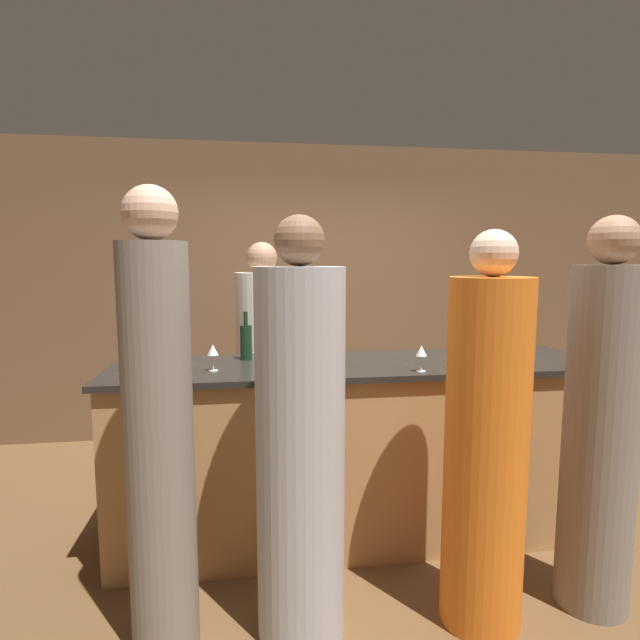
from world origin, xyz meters
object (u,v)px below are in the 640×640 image
object	(u,v)px
bartender	(264,376)
guest_1	(159,437)
wine_bottle_0	(246,341)
ice_bucket	(170,348)
guest_2	(300,448)
guest_0	(486,447)
guest_3	(601,430)

from	to	relation	value
bartender	guest_1	world-z (taller)	guest_1
bartender	wine_bottle_0	bearing A→B (deg)	78.76
bartender	ice_bucket	size ratio (longest dim) A/B	9.21
guest_2	ice_bucket	world-z (taller)	guest_2
guest_1	wine_bottle_0	size ratio (longest dim) A/B	6.68
bartender	wine_bottle_0	world-z (taller)	bartender
guest_0	ice_bucket	xyz separation A→B (m)	(-1.53, 0.91, 0.34)
guest_2	ice_bucket	xyz separation A→B (m)	(-0.68, 0.86, 0.32)
guest_2	ice_bucket	distance (m)	1.14
guest_0	guest_3	size ratio (longest dim) A/B	0.96
guest_3	wine_bottle_0	bearing A→B (deg)	149.95
guest_0	ice_bucket	world-z (taller)	guest_0
wine_bottle_0	guest_2	bearing A→B (deg)	-76.00
wine_bottle_0	guest_0	bearing A→B (deg)	-42.78
wine_bottle_0	ice_bucket	bearing A→B (deg)	-167.30
guest_0	guest_1	world-z (taller)	guest_1
guest_2	wine_bottle_0	xyz separation A→B (m)	(-0.24, 0.95, 0.33)
guest_0	guest_3	xyz separation A→B (m)	(0.60, 0.03, 0.05)
guest_3	ice_bucket	distance (m)	2.32
guest_2	wine_bottle_0	bearing A→B (deg)	104.00
bartender	guest_3	distance (m)	2.23
guest_1	ice_bucket	world-z (taller)	guest_1
guest_1	wine_bottle_0	xyz separation A→B (m)	(0.36, 0.96, 0.25)
guest_1	guest_3	size ratio (longest dim) A/B	1.05
ice_bucket	guest_1	bearing A→B (deg)	-85.06
ice_bucket	bartender	bearing A→B (deg)	51.59
bartender	guest_1	size ratio (longest dim) A/B	0.92
guest_3	wine_bottle_0	xyz separation A→B (m)	(-1.69, 0.98, 0.31)
guest_0	wine_bottle_0	distance (m)	1.52
guest_1	ice_bucket	size ratio (longest dim) A/B	10.05
wine_bottle_0	bartender	bearing A→B (deg)	78.76
guest_1	guest_2	bearing A→B (deg)	0.93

